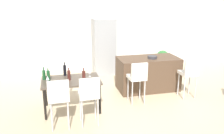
# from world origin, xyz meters

# --- Properties ---
(ground_plane) EXTENTS (10.00, 10.00, 0.00)m
(ground_plane) POSITION_xyz_m (0.00, 0.00, 0.00)
(ground_plane) COLOR #C6B28E
(back_wall) EXTENTS (10.00, 0.12, 2.90)m
(back_wall) POSITION_xyz_m (0.00, 2.92, 1.45)
(back_wall) COLOR silver
(back_wall) RESTS_ON ground_plane
(kitchen_island) EXTENTS (1.67, 0.84, 0.92)m
(kitchen_island) POSITION_xyz_m (0.48, 0.69, 0.46)
(kitchen_island) COLOR #4C3828
(kitchen_island) RESTS_ON ground_plane
(bar_chair_left) EXTENTS (0.41, 0.41, 1.05)m
(bar_chair_left) POSITION_xyz_m (-0.11, -0.12, 0.70)
(bar_chair_left) COLOR silver
(bar_chair_left) RESTS_ON ground_plane
(bar_chair_middle) EXTENTS (0.41, 0.41, 1.05)m
(bar_chair_middle) POSITION_xyz_m (1.28, -0.12, 0.70)
(bar_chair_middle) COLOR silver
(bar_chair_middle) RESTS_ON ground_plane
(dining_table) EXTENTS (1.31, 0.83, 0.74)m
(dining_table) POSITION_xyz_m (-1.71, -0.11, 0.67)
(dining_table) COLOR #4C4238
(dining_table) RESTS_ON ground_plane
(dining_chair_near) EXTENTS (0.40, 0.40, 1.05)m
(dining_chair_near) POSITION_xyz_m (-2.00, -0.89, 0.70)
(dining_chair_near) COLOR silver
(dining_chair_near) RESTS_ON ground_plane
(dining_chair_far) EXTENTS (0.40, 0.40, 1.05)m
(dining_chair_far) POSITION_xyz_m (-1.41, -0.89, 0.70)
(dining_chair_far) COLOR silver
(dining_chair_far) RESTS_ON ground_plane
(wine_bottle_right) EXTENTS (0.08, 0.08, 0.29)m
(wine_bottle_right) POSITION_xyz_m (-2.19, -0.05, 0.86)
(wine_bottle_right) COLOR #194723
(wine_bottle_right) RESTS_ON dining_table
(wine_bottle_inner) EXTENTS (0.07, 0.07, 0.30)m
(wine_bottle_inner) POSITION_xyz_m (-2.29, 0.05, 0.85)
(wine_bottle_inner) COLOR #194723
(wine_bottle_inner) RESTS_ON dining_table
(wine_bottle_far) EXTENTS (0.08, 0.08, 0.30)m
(wine_bottle_far) POSITION_xyz_m (-1.43, -0.24, 0.86)
(wine_bottle_far) COLOR #471E19
(wine_bottle_far) RESTS_ON dining_table
(wine_bottle_corner) EXTENTS (0.07, 0.07, 0.33)m
(wine_bottle_corner) POSITION_xyz_m (-1.82, 0.23, 0.87)
(wine_bottle_corner) COLOR black
(wine_bottle_corner) RESTS_ON dining_table
(wine_bottle_left) EXTENTS (0.07, 0.07, 0.29)m
(wine_bottle_left) POSITION_xyz_m (-1.75, -0.13, 0.86)
(wine_bottle_left) COLOR #471E19
(wine_bottle_left) RESTS_ON dining_table
(wine_glass_middle) EXTENTS (0.07, 0.07, 0.17)m
(wine_glass_middle) POSITION_xyz_m (-1.25, 0.02, 0.86)
(wine_glass_middle) COLOR silver
(wine_glass_middle) RESTS_ON dining_table
(wine_glass_near) EXTENTS (0.07, 0.07, 0.17)m
(wine_glass_near) POSITION_xyz_m (-2.21, -0.24, 0.86)
(wine_glass_near) COLOR silver
(wine_glass_near) RESTS_ON dining_table
(refrigerator) EXTENTS (0.72, 0.68, 1.84)m
(refrigerator) POSITION_xyz_m (-0.40, 2.48, 0.92)
(refrigerator) COLOR #939699
(refrigerator) RESTS_ON ground_plane
(fruit_bowl) EXTENTS (0.25, 0.25, 0.07)m
(fruit_bowl) POSITION_xyz_m (0.55, 0.59, 0.96)
(fruit_bowl) COLOR #333338
(fruit_bowl) RESTS_ON kitchen_island
(potted_plant) EXTENTS (0.47, 0.47, 0.66)m
(potted_plant) POSITION_xyz_m (1.77, 2.47, 0.39)
(potted_plant) COLOR #996B4C
(potted_plant) RESTS_ON ground_plane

